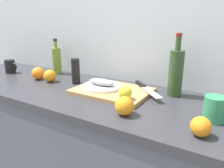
% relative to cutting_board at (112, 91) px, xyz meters
% --- Properties ---
extents(back_wall, '(3.20, 0.05, 2.50)m').
position_rel_cutting_board_xyz_m(back_wall, '(-0.25, 0.28, 0.34)').
color(back_wall, silver).
rests_on(back_wall, ground_plane).
extents(kitchen_counter, '(2.00, 0.60, 0.90)m').
position_rel_cutting_board_xyz_m(kitchen_counter, '(-0.25, -0.05, -0.46)').
color(kitchen_counter, '#4C5159').
rests_on(kitchen_counter, ground_plane).
extents(cutting_board, '(0.41, 0.30, 0.02)m').
position_rel_cutting_board_xyz_m(cutting_board, '(0.00, 0.00, 0.00)').
color(cutting_board, tan).
rests_on(cutting_board, kitchen_counter).
extents(white_plate, '(0.22, 0.22, 0.01)m').
position_rel_cutting_board_xyz_m(white_plate, '(-0.06, -0.01, 0.02)').
color(white_plate, white).
rests_on(white_plate, cutting_board).
extents(fish_fillet, '(0.16, 0.07, 0.04)m').
position_rel_cutting_board_xyz_m(fish_fillet, '(-0.06, -0.01, 0.04)').
color(fish_fillet, gray).
rests_on(fish_fillet, white_plate).
extents(chef_knife, '(0.23, 0.22, 0.02)m').
position_rel_cutting_board_xyz_m(chef_knife, '(0.15, 0.10, 0.02)').
color(chef_knife, silver).
rests_on(chef_knife, cutting_board).
extents(lemon_0, '(0.07, 0.07, 0.07)m').
position_rel_cutting_board_xyz_m(lemon_0, '(0.13, -0.10, 0.04)').
color(lemon_0, yellow).
rests_on(lemon_0, cutting_board).
extents(olive_oil_bottle, '(0.06, 0.06, 0.25)m').
position_rel_cutting_board_xyz_m(olive_oil_bottle, '(-0.57, 0.16, 0.09)').
color(olive_oil_bottle, olive).
rests_on(olive_oil_bottle, kitchen_counter).
extents(wine_bottle, '(0.07, 0.07, 0.33)m').
position_rel_cutting_board_xyz_m(wine_bottle, '(0.31, 0.13, 0.12)').
color(wine_bottle, '#2D4723').
rests_on(wine_bottle, kitchen_counter).
extents(coffee_mug_0, '(0.11, 0.07, 0.10)m').
position_rel_cutting_board_xyz_m(coffee_mug_0, '(-0.88, -0.01, 0.04)').
color(coffee_mug_0, black).
rests_on(coffee_mug_0, kitchen_counter).
extents(coffee_mug_1, '(0.12, 0.08, 0.10)m').
position_rel_cutting_board_xyz_m(coffee_mug_1, '(0.53, -0.08, 0.04)').
color(coffee_mug_1, '#338C59').
rests_on(coffee_mug_1, kitchen_counter).
extents(orange_0, '(0.07, 0.07, 0.07)m').
position_rel_cutting_board_xyz_m(orange_0, '(0.50, -0.23, 0.03)').
color(orange_0, orange).
rests_on(orange_0, kitchen_counter).
extents(orange_1, '(0.08, 0.08, 0.08)m').
position_rel_cutting_board_xyz_m(orange_1, '(-0.57, -0.02, 0.03)').
color(orange_1, orange).
rests_on(orange_1, kitchen_counter).
extents(orange_2, '(0.08, 0.08, 0.08)m').
position_rel_cutting_board_xyz_m(orange_2, '(-0.45, -0.03, 0.03)').
color(orange_2, orange).
rests_on(orange_2, kitchen_counter).
extents(orange_3, '(0.08, 0.08, 0.08)m').
position_rel_cutting_board_xyz_m(orange_3, '(0.19, -0.22, 0.03)').
color(orange_3, orange).
rests_on(orange_3, kitchen_counter).
extents(pepper_mill, '(0.05, 0.05, 0.16)m').
position_rel_cutting_board_xyz_m(pepper_mill, '(-0.29, 0.03, 0.07)').
color(pepper_mill, black).
rests_on(pepper_mill, kitchen_counter).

